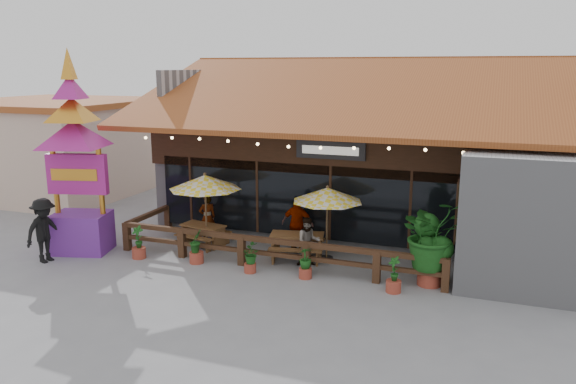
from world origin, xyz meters
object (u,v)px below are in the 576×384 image
at_px(picnic_table_right, 297,242).
at_px(thai_sign_tower, 74,139).
at_px(umbrella_left, 205,182).
at_px(pedestrian, 44,230).
at_px(picnic_table_left, 203,231).
at_px(tropical_plant, 432,236).
at_px(umbrella_right, 327,195).

bearing_deg(picnic_table_right, thai_sign_tower, -165.48).
distance_m(umbrella_left, thai_sign_tower, 4.14).
distance_m(umbrella_left, pedestrian, 4.95).
height_order(picnic_table_left, thai_sign_tower, thai_sign_tower).
distance_m(picnic_table_left, tropical_plant, 7.46).
height_order(umbrella_right, thai_sign_tower, thai_sign_tower).
xyz_separation_m(umbrella_left, thai_sign_tower, (-3.50, -1.70, 1.42)).
bearing_deg(picnic_table_right, umbrella_right, 17.75).
height_order(picnic_table_right, pedestrian, pedestrian).
bearing_deg(umbrella_left, picnic_table_right, 0.13).
bearing_deg(picnic_table_left, umbrella_right, 1.34).
bearing_deg(pedestrian, umbrella_left, -44.75).
bearing_deg(umbrella_right, picnic_table_left, -178.66).
distance_m(umbrella_right, thai_sign_tower, 7.85).
xyz_separation_m(tropical_plant, pedestrian, (-10.97, -2.09, -0.40)).
bearing_deg(tropical_plant, thai_sign_tower, -175.04).
relative_size(umbrella_left, picnic_table_right, 1.56).
relative_size(umbrella_left, thai_sign_tower, 0.43).
distance_m(umbrella_right, pedestrian, 8.47).
bearing_deg(thai_sign_tower, picnic_table_left, 29.87).
bearing_deg(pedestrian, picnic_table_right, -58.86).
height_order(picnic_table_right, thai_sign_tower, thai_sign_tower).
bearing_deg(picnic_table_right, tropical_plant, -10.97).
xyz_separation_m(umbrella_left, pedestrian, (-3.86, -2.86, -1.17)).
bearing_deg(thai_sign_tower, umbrella_right, 14.89).
height_order(picnic_table_left, picnic_table_right, picnic_table_right).
relative_size(umbrella_right, picnic_table_left, 1.42).
bearing_deg(umbrella_left, tropical_plant, -6.21).
height_order(picnic_table_left, pedestrian, pedestrian).
height_order(umbrella_left, pedestrian, umbrella_left).
relative_size(picnic_table_right, thai_sign_tower, 0.28).
xyz_separation_m(picnic_table_left, picnic_table_right, (3.31, -0.18, 0.06)).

